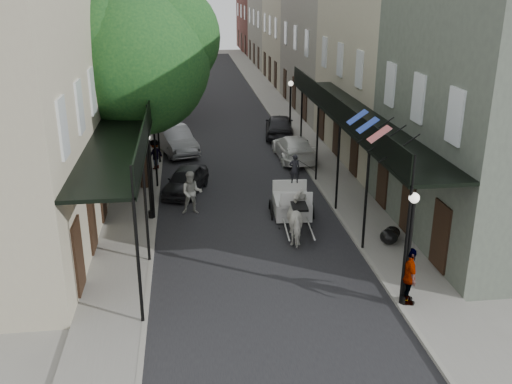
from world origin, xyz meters
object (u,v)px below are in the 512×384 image
object	(u,v)px
tree_far	(156,40)
lamppost_left	(149,175)
pedestrian_sidewalk_right	(409,276)
car_right_near	(294,148)
horse	(299,218)
lamppost_right_far	(290,109)
car_left_mid	(175,140)
car_right_far	(279,126)
pedestrian_walking	(192,193)
car_left_near	(186,180)
lamppost_right_near	(409,248)
car_left_far	(176,91)
tree_near	(145,54)
carriage	(291,188)
pedestrian_sidewalk_left	(155,154)

from	to	relation	value
tree_far	lamppost_left	bearing A→B (deg)	-89.54
pedestrian_sidewalk_right	car_right_near	xyz separation A→B (m)	(-0.60, 16.00, -0.38)
tree_far	horse	world-z (taller)	tree_far
lamppost_right_far	pedestrian_sidewalk_right	size ratio (longest dim) A/B	1.96
car_left_mid	car_right_far	xyz separation A→B (m)	(6.75, 2.79, -0.02)
lamppost_right_far	horse	xyz separation A→B (m)	(-2.30, -14.69, -1.15)
lamppost_left	pedestrian_sidewalk_right	distance (m)	11.57
lamppost_right_far	pedestrian_walking	xyz separation A→B (m)	(-6.44, -11.48, -1.08)
pedestrian_sidewalk_right	car_left_near	size ratio (longest dim) A/B	0.52
car_left_mid	lamppost_right_near	bearing A→B (deg)	-85.63
horse	car_left_far	xyz separation A→B (m)	(-5.04, 29.53, -0.17)
lamppost_left	car_right_near	xyz separation A→B (m)	(7.70, 8.00, -1.36)
tree_near	pedestrian_walking	distance (m)	6.87
tree_near	car_right_far	xyz separation A→B (m)	(7.80, 8.89, -5.73)
car_left_near	car_right_far	bearing A→B (deg)	77.24
car_left_mid	car_right_near	size ratio (longest dim) A/B	0.99
tree_near	car_right_near	size ratio (longest dim) A/B	2.03
tree_near	lamppost_right_far	distance (m)	12.24
lamppost_right_near	car_left_near	distance (m)	13.15
car_left_far	car_right_far	size ratio (longest dim) A/B	1.19
lamppost_right_near	car_left_mid	bearing A→B (deg)	111.64
carriage	car_left_mid	xyz separation A→B (m)	(-5.12, 10.17, -0.39)
pedestrian_sidewalk_right	tree_far	bearing A→B (deg)	23.28
carriage	lamppost_right_near	bearing A→B (deg)	-71.73
lamppost_left	pedestrian_sidewalk_right	xyz separation A→B (m)	(8.30, -8.00, -0.98)
horse	car_left_near	size ratio (longest dim) A/B	0.58
pedestrian_walking	car_right_near	bearing A→B (deg)	52.76
tree_far	car_right_near	bearing A→B (deg)	-52.37
tree_near	pedestrian_sidewalk_right	size ratio (longest dim) A/B	5.09
lamppost_left	car_right_near	bearing A→B (deg)	46.09
horse	lamppost_right_near	bearing A→B (deg)	116.99
horse	tree_far	bearing A→B (deg)	-70.28
car_left_near	car_left_mid	size ratio (longest dim) A/B	0.78
pedestrian_sidewalk_right	car_right_near	distance (m)	16.02
car_left_near	car_right_far	distance (m)	11.63
carriage	pedestrian_walking	xyz separation A→B (m)	(-4.32, 0.42, -0.19)
car_left_near	car_left_far	distance (m)	23.63
carriage	pedestrian_walking	bearing A→B (deg)	178.05
tree_near	car_left_mid	world-z (taller)	tree_near
car_left_mid	car_left_far	size ratio (longest dim) A/B	0.89
lamppost_right_near	car_right_near	size ratio (longest dim) A/B	0.78
tree_near	car_left_mid	xyz separation A→B (m)	(1.05, 6.10, -5.71)
horse	pedestrian_sidewalk_right	world-z (taller)	pedestrian_sidewalk_right
tree_far	car_left_far	bearing A→B (deg)	83.40
pedestrian_sidewalk_left	car_left_far	xyz separation A→B (m)	(0.96, 19.97, -0.19)
pedestrian_walking	car_left_far	size ratio (longest dim) A/B	0.37
lamppost_left	carriage	distance (m)	6.14
lamppost_right_far	car_right_far	world-z (taller)	lamppost_right_far
tree_far	lamppost_right_near	world-z (taller)	tree_far
car_left_mid	lamppost_left	bearing A→B (deg)	-112.55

